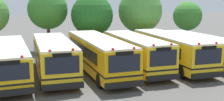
{
  "coord_description": "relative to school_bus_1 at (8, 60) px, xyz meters",
  "views": [
    {
      "loc": [
        -6.07,
        -21.58,
        5.7
      ],
      "look_at": [
        1.24,
        0.0,
        1.6
      ],
      "focal_mm": 47.13,
      "sensor_mm": 36.0,
      "label": 1
    }
  ],
  "objects": [
    {
      "name": "school_bus_1",
      "position": [
        0.0,
        0.0,
        0.0
      ],
      "size": [
        2.89,
        10.73,
        2.57
      ],
      "rotation": [
        0.0,
        0.0,
        3.17
      ],
      "color": "yellow",
      "rests_on": "ground_plane"
    },
    {
      "name": "school_bus_4",
      "position": [
        9.64,
        -0.41,
        0.1
      ],
      "size": [
        2.47,
        9.7,
        2.78
      ],
      "rotation": [
        0.0,
        0.0,
        3.14
      ],
      "color": "yellow",
      "rests_on": "ground_plane"
    },
    {
      "name": "school_bus_5",
      "position": [
        12.89,
        -0.4,
        0.1
      ],
      "size": [
        2.75,
        10.63,
        2.77
      ],
      "rotation": [
        0.0,
        0.0,
        3.12
      ],
      "color": "yellow",
      "rests_on": "ground_plane"
    },
    {
      "name": "tree_4",
      "position": [
        13.78,
        8.17,
        2.96
      ],
      "size": [
        4.83,
        4.83,
        6.68
      ],
      "color": "#4C3823",
      "rests_on": "ground_plane"
    },
    {
      "name": "school_bus_6",
      "position": [
        16.22,
        -0.22,
        -0.03
      ],
      "size": [
        2.49,
        11.18,
        2.5
      ],
      "rotation": [
        0.0,
        0.0,
        3.14
      ],
      "color": "yellow",
      "rests_on": "ground_plane"
    },
    {
      "name": "school_bus_2",
      "position": [
        3.2,
        -0.24,
        0.1
      ],
      "size": [
        2.75,
        9.75,
        2.77
      ],
      "rotation": [
        0.0,
        0.0,
        3.11
      ],
      "color": "yellow",
      "rests_on": "ground_plane"
    },
    {
      "name": "tree_2",
      "position": [
        4.17,
        10.11,
        3.12
      ],
      "size": [
        4.23,
        4.23,
        6.6
      ],
      "color": "#4C3823",
      "rests_on": "ground_plane"
    },
    {
      "name": "tree_5",
      "position": [
        20.27,
        8.65,
        2.29
      ],
      "size": [
        3.43,
        3.43,
        5.28
      ],
      "color": "#4C3823",
      "rests_on": "ground_plane"
    },
    {
      "name": "school_bus_3",
      "position": [
        6.6,
        -0.33,
        0.12
      ],
      "size": [
        2.62,
        11.2,
        2.8
      ],
      "rotation": [
        0.0,
        0.0,
        3.15
      ],
      "color": "#EAA80C",
      "rests_on": "ground_plane"
    },
    {
      "name": "ground_plane",
      "position": [
        6.52,
        -0.19,
        -1.35
      ],
      "size": [
        160.0,
        160.0,
        0.0
      ],
      "primitive_type": "plane",
      "color": "#514F4C"
    },
    {
      "name": "tree_3",
      "position": [
        8.48,
        8.05,
        2.59
      ],
      "size": [
        4.39,
        4.39,
        6.09
      ],
      "color": "#4C3823",
      "rests_on": "ground_plane"
    }
  ]
}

